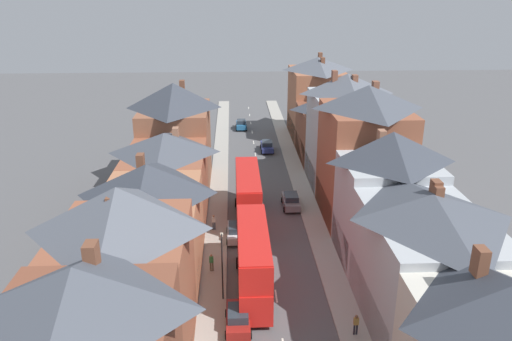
% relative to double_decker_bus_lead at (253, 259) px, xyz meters
% --- Properties ---
extents(pavement_left, '(2.20, 104.00, 0.14)m').
position_rel_double_decker_bus_lead_xyz_m(pavement_left, '(-3.29, 18.93, -2.75)').
color(pavement_left, '#A8A399').
rests_on(pavement_left, ground).
extents(pavement_right, '(2.20, 104.00, 0.14)m').
position_rel_double_decker_bus_lead_xyz_m(pavement_right, '(6.91, 18.93, -2.75)').
color(pavement_right, '#A8A399').
rests_on(pavement_right, ground).
extents(centre_line_dashes, '(0.14, 97.80, 0.01)m').
position_rel_double_decker_bus_lead_xyz_m(centre_line_dashes, '(1.81, 16.93, -2.81)').
color(centre_line_dashes, silver).
rests_on(centre_line_dashes, ground).
extents(terrace_row_left, '(8.00, 60.66, 12.74)m').
position_rel_double_decker_bus_lead_xyz_m(terrace_row_left, '(-8.38, -1.84, 2.88)').
color(terrace_row_left, '#BCB7A8').
rests_on(terrace_row_left, ground).
extents(terrace_row_right, '(8.00, 80.50, 14.24)m').
position_rel_double_decker_bus_lead_xyz_m(terrace_row_right, '(11.99, 10.45, 3.08)').
color(terrace_row_right, '#B2704C').
rests_on(terrace_row_right, ground).
extents(double_decker_bus_lead, '(2.74, 10.80, 5.30)m').
position_rel_double_decker_bus_lead_xyz_m(double_decker_bus_lead, '(0.00, 0.00, 0.00)').
color(double_decker_bus_lead, red).
rests_on(double_decker_bus_lead, ground).
extents(double_decker_bus_mid_street, '(2.74, 10.80, 5.30)m').
position_rel_double_decker_bus_lead_xyz_m(double_decker_bus_mid_street, '(0.00, 13.06, 0.00)').
color(double_decker_bus_mid_street, red).
rests_on(double_decker_bus_mid_street, ground).
extents(car_near_blue, '(1.90, 4.01, 1.67)m').
position_rel_double_decker_bus_lead_xyz_m(car_near_blue, '(-1.29, -4.86, -1.98)').
color(car_near_blue, maroon).
rests_on(car_near_blue, ground).
extents(car_near_silver, '(1.90, 4.35, 1.61)m').
position_rel_double_decker_bus_lead_xyz_m(car_near_silver, '(3.61, 36.38, -2.00)').
color(car_near_silver, navy).
rests_on(car_near_silver, ground).
extents(car_parked_left_a, '(1.90, 4.04, 1.60)m').
position_rel_double_decker_bus_lead_xyz_m(car_parked_left_a, '(-1.29, 8.78, -2.01)').
color(car_parked_left_a, silver).
rests_on(car_parked_left_a, ground).
extents(car_mid_black, '(1.90, 3.88, 1.68)m').
position_rel_double_decker_bus_lead_xyz_m(car_mid_black, '(0.01, 48.90, -1.97)').
color(car_mid_black, '#236093').
rests_on(car_mid_black, ground).
extents(car_parked_left_b, '(1.90, 4.23, 1.64)m').
position_rel_double_decker_bus_lead_xyz_m(car_parked_left_b, '(4.91, 15.96, -1.99)').
color(car_parked_left_b, gray).
rests_on(car_parked_left_b, ground).
extents(pedestrian_mid_left, '(0.36, 0.22, 1.61)m').
position_rel_double_decker_bus_lead_xyz_m(pedestrian_mid_left, '(7.00, -6.15, -1.78)').
color(pedestrian_mid_left, '#23232D').
rests_on(pedestrian_mid_left, pavement_right).
extents(pedestrian_mid_right, '(0.36, 0.22, 1.61)m').
position_rel_double_decker_bus_lead_xyz_m(pedestrian_mid_right, '(-3.48, 2.78, -1.78)').
color(pedestrian_mid_right, brown).
rests_on(pedestrian_mid_right, pavement_left).
extents(pedestrian_far_left, '(0.36, 0.22, 1.61)m').
position_rel_double_decker_bus_lead_xyz_m(pedestrian_far_left, '(-3.53, 10.60, -1.78)').
color(pedestrian_far_left, '#3D4256').
rests_on(pedestrian_far_left, pavement_left).
extents(street_lamp, '(0.20, 1.12, 5.50)m').
position_rel_double_decker_bus_lead_xyz_m(street_lamp, '(-2.44, -1.24, 0.43)').
color(street_lamp, black).
rests_on(street_lamp, ground).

